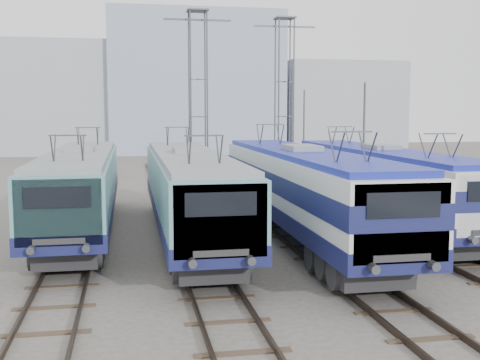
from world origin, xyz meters
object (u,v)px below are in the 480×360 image
Objects in this scene: locomotive_far_left at (81,184)px; locomotive_center_left at (189,187)px; locomotive_far_right at (381,179)px; mast_rear at (304,136)px; catenary_tower_west at (198,92)px; catenary_tower_east at (284,94)px; mast_mid at (364,144)px; locomotive_center_right at (302,185)px.

locomotive_far_left is 5.06m from locomotive_center_left.
locomotive_far_left is at bearing 175.54° from locomotive_far_right.
mast_rear is (1.85, 18.77, 1.22)m from locomotive_far_right.
catenary_tower_west is 6.80m from catenary_tower_east.
locomotive_center_left is 1.50× the size of catenary_tower_west.
locomotive_far_right is 7.13m from mast_mid.
locomotive_far_right is at bearing -95.63° from mast_rear.
locomotive_far_left is 1.00× the size of locomotive_far_right.
catenary_tower_east is (8.75, 18.04, 4.40)m from locomotive_center_left.
locomotive_center_right is 5.14m from locomotive_far_right.
catenary_tower_west is at bearing 63.81° from locomotive_far_left.
mast_mid is (10.85, 8.04, 1.26)m from locomotive_center_left.
locomotive_far_right is at bearing -105.27° from mast_mid.
locomotive_center_right reaches higher than locomotive_center_left.
locomotive_far_left is 21.03m from catenary_tower_east.
mast_rear is at bearing 24.94° from catenary_tower_west.
mast_mid is (2.10, -10.00, -3.14)m from catenary_tower_east.
locomotive_center_right is 1.55× the size of catenary_tower_west.
locomotive_far_left is 16.43m from mast_mid.
catenary_tower_east reaches higher than locomotive_far_left.
mast_mid reaches higher than locomotive_center_right.
locomotive_center_left is 22.82m from mast_rear.
catenary_tower_west and catenary_tower_east have the same top height.
locomotive_far_left is 2.54× the size of mast_mid.
mast_rear is (15.35, 17.72, 1.29)m from locomotive_far_left.
catenary_tower_east is 4.28m from mast_rear.
catenary_tower_west reaches higher than locomotive_center_right.
locomotive_far_right is 18.91m from mast_rear.
catenary_tower_east is at bearing 64.12° from locomotive_center_left.
locomotive_far_right is 1.48× the size of catenary_tower_east.
locomotive_center_right is 1.04× the size of locomotive_far_right.
locomotive_center_left is 16.78m from catenary_tower_west.
locomotive_center_right reaches higher than locomotive_far_right.
locomotive_center_left is 2.57× the size of mast_mid.
locomotive_center_right is 17.93m from catenary_tower_west.
catenary_tower_east is 1.71× the size of mast_rear.
mast_mid is 12.00m from mast_rear.
locomotive_far_left is 0.99× the size of locomotive_center_left.
catenary_tower_east is (4.25, 19.26, 4.28)m from locomotive_center_right.
catenary_tower_east is at bearing 101.86° from mast_mid.
locomotive_far_left is at bearing 152.80° from locomotive_center_left.
locomotive_center_right is 2.65× the size of mast_mid.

